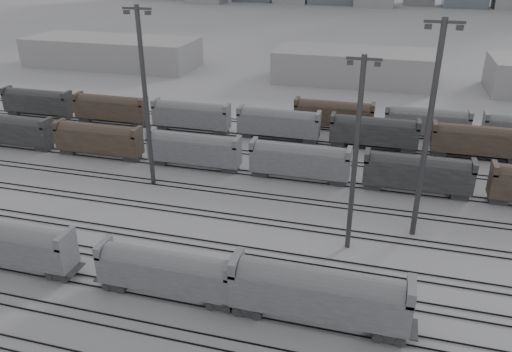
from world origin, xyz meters
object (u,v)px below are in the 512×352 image
(hopper_car_b, at_px, (166,270))
(hopper_car_c, at_px, (319,292))
(hopper_car_a, at_px, (9,242))
(light_mast_c, at_px, (356,153))

(hopper_car_b, xyz_separation_m, hopper_car_c, (15.22, 0.00, 0.51))
(hopper_car_a, height_order, hopper_car_c, hopper_car_c)
(hopper_car_c, distance_m, light_mast_c, 16.37)
(hopper_car_a, bearing_deg, hopper_car_c, 0.00)
(hopper_car_a, xyz_separation_m, light_mast_c, (34.98, 14.04, 8.65))
(hopper_car_c, relative_size, light_mast_c, 0.73)
(hopper_car_c, bearing_deg, hopper_car_a, -180.00)
(hopper_car_a, bearing_deg, light_mast_c, 21.87)
(hopper_car_b, relative_size, light_mast_c, 0.63)
(hopper_car_a, relative_size, hopper_car_b, 1.05)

